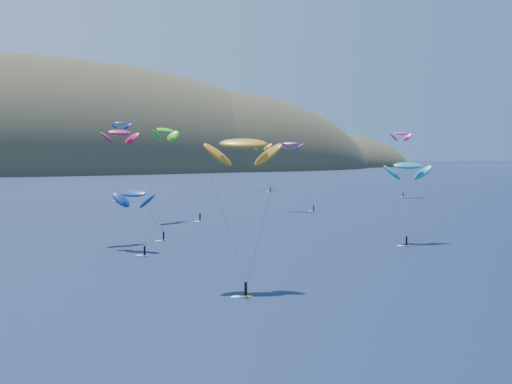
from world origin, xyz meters
The scene contains 10 objects.
island centered at (39.40, 562.36, -10.74)m, with size 730.00×300.00×210.00m.
kitesurfer_2 centered at (-20.59, 40.99, 17.96)m, with size 10.42×13.39×20.63m.
kitesurfer_3 centered at (-1.98, 124.05, 21.79)m, with size 11.17×13.58×24.35m.
kitesurfer_4 centered at (6.84, 194.66, 25.93)m, with size 7.52×5.99×27.97m.
kitesurfer_5 centered at (25.63, 65.41, 14.12)m, with size 11.02×10.63×16.58m.
kitesurfer_6 centered at (38.96, 134.54, 18.75)m, with size 7.93×11.15×20.77m.
kitesurfer_8 centered at (103.14, 166.66, 22.89)m, with size 9.09×6.39×25.41m.
kitesurfer_9 centered at (-22.82, 90.53, 20.36)m, with size 11.33×8.25×22.50m.
kitesurfer_10 centered at (-24.14, 77.38, 9.56)m, with size 7.80×14.65×11.84m.
kitesurfer_11 centered at (73.59, 221.17, 19.49)m, with size 9.73×13.42×22.17m.
Camera 1 is at (-60.32, -42.24, 17.30)m, focal length 50.00 mm.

